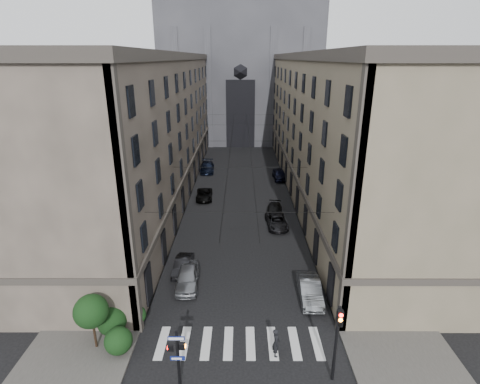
{
  "coord_description": "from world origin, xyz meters",
  "views": [
    {
      "loc": [
        0.09,
        -15.39,
        18.23
      ],
      "look_at": [
        0.02,
        12.5,
        8.19
      ],
      "focal_mm": 28.0,
      "sensor_mm": 36.0,
      "label": 1
    }
  ],
  "objects_px": {
    "car_left_midnear": "(183,266)",
    "car_right_far": "(279,174)",
    "pedestrian_signal_left": "(178,354)",
    "car_left_midfar": "(204,195)",
    "car_right_midfar": "(274,211)",
    "pedestrian": "(276,342)",
    "car_right_midnear": "(277,221)",
    "car_left_far": "(207,167)",
    "traffic_light_right": "(337,336)",
    "gothic_tower": "(241,60)",
    "car_left_near": "(188,277)",
    "car_right_near": "(310,290)"
  },
  "relations": [
    {
      "from": "pedestrian_signal_left",
      "to": "car_left_midfar",
      "type": "xyz_separation_m",
      "value": [
        -1.38,
        30.86,
        -1.68
      ]
    },
    {
      "from": "car_left_midnear",
      "to": "car_left_near",
      "type": "bearing_deg",
      "value": -68.04
    },
    {
      "from": "traffic_light_right",
      "to": "car_left_midfar",
      "type": "relative_size",
      "value": 1.13
    },
    {
      "from": "car_left_midnear",
      "to": "car_right_midnear",
      "type": "relative_size",
      "value": 0.82
    },
    {
      "from": "car_left_far",
      "to": "car_right_midfar",
      "type": "bearing_deg",
      "value": -65.21
    },
    {
      "from": "car_left_midfar",
      "to": "car_right_midfar",
      "type": "bearing_deg",
      "value": -34.53
    },
    {
      "from": "car_left_midfar",
      "to": "car_right_midnear",
      "type": "distance_m",
      "value": 12.68
    },
    {
      "from": "car_left_midnear",
      "to": "car_right_far",
      "type": "xyz_separation_m",
      "value": [
        11.33,
        27.37,
        0.16
      ]
    },
    {
      "from": "pedestrian_signal_left",
      "to": "car_left_midfar",
      "type": "relative_size",
      "value": 0.87
    },
    {
      "from": "pedestrian_signal_left",
      "to": "car_right_midnear",
      "type": "bearing_deg",
      "value": 70.7
    },
    {
      "from": "car_left_near",
      "to": "car_right_midfar",
      "type": "relative_size",
      "value": 1.07
    },
    {
      "from": "car_left_midnear",
      "to": "car_right_midfar",
      "type": "bearing_deg",
      "value": 56.87
    },
    {
      "from": "gothic_tower",
      "to": "car_left_midnear",
      "type": "xyz_separation_m",
      "value": [
        -5.13,
        -61.07,
        -17.15
      ]
    },
    {
      "from": "traffic_light_right",
      "to": "car_right_near",
      "type": "bearing_deg",
      "value": 89.96
    },
    {
      "from": "pedestrian_signal_left",
      "to": "car_left_far",
      "type": "bearing_deg",
      "value": 92.72
    },
    {
      "from": "traffic_light_right",
      "to": "pedestrian",
      "type": "xyz_separation_m",
      "value": [
        -3.24,
        2.0,
        -2.29
      ]
    },
    {
      "from": "car_right_midnear",
      "to": "car_right_near",
      "type": "bearing_deg",
      "value": -87.58
    },
    {
      "from": "car_left_near",
      "to": "car_left_midfar",
      "type": "height_order",
      "value": "car_left_near"
    },
    {
      "from": "pedestrian",
      "to": "car_right_midnear",
      "type": "bearing_deg",
      "value": -5.51
    },
    {
      "from": "gothic_tower",
      "to": "car_left_midnear",
      "type": "distance_m",
      "value": 63.64
    },
    {
      "from": "gothic_tower",
      "to": "car_left_midfar",
      "type": "distance_m",
      "value": 46.18
    },
    {
      "from": "car_left_near",
      "to": "car_left_midnear",
      "type": "bearing_deg",
      "value": 106.52
    },
    {
      "from": "car_left_midfar",
      "to": "car_right_far",
      "type": "relative_size",
      "value": 0.96
    },
    {
      "from": "traffic_light_right",
      "to": "car_left_near",
      "type": "bearing_deg",
      "value": 135.36
    },
    {
      "from": "car_right_midfar",
      "to": "car_right_far",
      "type": "xyz_separation_m",
      "value": [
        2.0,
        14.53,
        0.17
      ]
    },
    {
      "from": "car_right_near",
      "to": "car_left_far",
      "type": "bearing_deg",
      "value": 108.93
    },
    {
      "from": "car_left_midnear",
      "to": "car_right_midnear",
      "type": "xyz_separation_m",
      "value": [
        9.33,
        9.65,
        0.02
      ]
    },
    {
      "from": "car_left_midnear",
      "to": "car_left_far",
      "type": "distance_m",
      "value": 31.57
    },
    {
      "from": "pedestrian_signal_left",
      "to": "car_right_midnear",
      "type": "height_order",
      "value": "pedestrian_signal_left"
    },
    {
      "from": "car_right_midnear",
      "to": "pedestrian",
      "type": "xyz_separation_m",
      "value": [
        -1.84,
        -19.61,
        0.33
      ]
    },
    {
      "from": "traffic_light_right",
      "to": "car_left_midnear",
      "type": "bearing_deg",
      "value": 131.87
    },
    {
      "from": "car_left_near",
      "to": "car_right_far",
      "type": "height_order",
      "value": "car_right_far"
    },
    {
      "from": "gothic_tower",
      "to": "car_left_far",
      "type": "height_order",
      "value": "gothic_tower"
    },
    {
      "from": "car_left_near",
      "to": "car_right_midfar",
      "type": "height_order",
      "value": "car_left_near"
    },
    {
      "from": "gothic_tower",
      "to": "car_right_midnear",
      "type": "relative_size",
      "value": 12.04
    },
    {
      "from": "car_left_midnear",
      "to": "pedestrian",
      "type": "height_order",
      "value": "pedestrian"
    },
    {
      "from": "car_right_far",
      "to": "pedestrian",
      "type": "relative_size",
      "value": 2.38
    },
    {
      "from": "car_right_midnear",
      "to": "car_left_far",
      "type": "bearing_deg",
      "value": 110.57
    },
    {
      "from": "car_left_far",
      "to": "car_right_midnear",
      "type": "distance_m",
      "value": 24.02
    },
    {
      "from": "car_right_midfar",
      "to": "pedestrian",
      "type": "xyz_separation_m",
      "value": [
        -1.84,
        -22.81,
        0.36
      ]
    },
    {
      "from": "car_left_midnear",
      "to": "car_right_far",
      "type": "relative_size",
      "value": 0.83
    },
    {
      "from": "car_left_midnear",
      "to": "pedestrian",
      "type": "distance_m",
      "value": 12.47
    },
    {
      "from": "car_right_midfar",
      "to": "car_right_far",
      "type": "height_order",
      "value": "car_right_far"
    },
    {
      "from": "gothic_tower",
      "to": "car_right_midnear",
      "type": "xyz_separation_m",
      "value": [
        4.2,
        -51.42,
        -17.13
      ]
    },
    {
      "from": "pedestrian_signal_left",
      "to": "car_right_near",
      "type": "xyz_separation_m",
      "value": [
        9.12,
        8.52,
        -1.54
      ]
    },
    {
      "from": "car_left_midnear",
      "to": "car_right_near",
      "type": "xyz_separation_m",
      "value": [
        10.73,
        -3.87,
        0.13
      ]
    },
    {
      "from": "pedestrian_signal_left",
      "to": "car_left_near",
      "type": "xyz_separation_m",
      "value": [
        -0.89,
        10.3,
        -1.52
      ]
    },
    {
      "from": "car_right_near",
      "to": "pedestrian",
      "type": "distance_m",
      "value": 6.91
    },
    {
      "from": "car_left_near",
      "to": "pedestrian",
      "type": "height_order",
      "value": "pedestrian"
    },
    {
      "from": "car_left_far",
      "to": "pedestrian",
      "type": "xyz_separation_m",
      "value": [
        7.96,
        -41.54,
        0.2
      ]
    }
  ]
}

